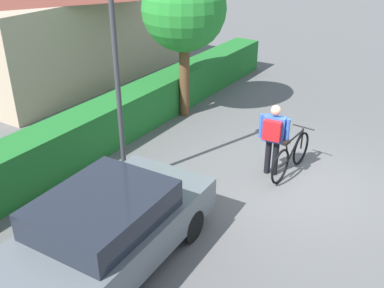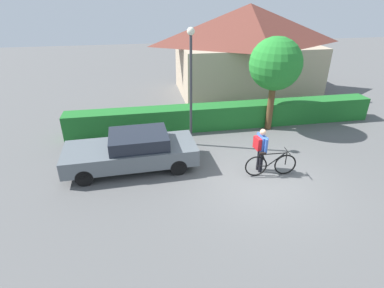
{
  "view_description": "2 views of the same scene",
  "coord_description": "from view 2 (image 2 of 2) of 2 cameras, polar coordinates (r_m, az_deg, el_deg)",
  "views": [
    {
      "loc": [
        -7.78,
        -2.35,
        4.91
      ],
      "look_at": [
        -1.66,
        1.55,
        1.25
      ],
      "focal_mm": 41.17,
      "sensor_mm": 36.0,
      "label": 1
    },
    {
      "loc": [
        -3.79,
        -7.96,
        5.69
      ],
      "look_at": [
        -2.16,
        1.11,
        1.04
      ],
      "focal_mm": 28.6,
      "sensor_mm": 36.0,
      "label": 2
    }
  ],
  "objects": [
    {
      "name": "ground_plane",
      "position": [
        10.49,
        12.87,
        -6.81
      ],
      "size": [
        60.0,
        60.0,
        0.0
      ],
      "primitive_type": "plane",
      "color": "#595959"
    },
    {
      "name": "hedge_row",
      "position": [
        14.14,
        6.11,
        5.27
      ],
      "size": [
        14.04,
        0.9,
        1.07
      ],
      "primitive_type": "cube",
      "color": "#1F6A28",
      "rests_on": "ground"
    },
    {
      "name": "house_distant",
      "position": [
        19.04,
        10.26,
        17.0
      ],
      "size": [
        8.28,
        5.07,
        5.03
      ],
      "color": "tan",
      "rests_on": "ground"
    },
    {
      "name": "parked_car_near",
      "position": [
        10.87,
        -11.01,
        -1.18
      ],
      "size": [
        4.59,
        1.96,
        1.31
      ],
      "color": "slate",
      "rests_on": "ground"
    },
    {
      "name": "bicycle",
      "position": [
        10.69,
        14.47,
        -3.74
      ],
      "size": [
        1.78,
        0.5,
        0.92
      ],
      "color": "black",
      "rests_on": "ground"
    },
    {
      "name": "person_rider",
      "position": [
        10.59,
        12.67,
        -0.44
      ],
      "size": [
        0.39,
        0.65,
        1.59
      ],
      "color": "black",
      "rests_on": "ground"
    },
    {
      "name": "street_lamp",
      "position": [
        11.57,
        -0.21,
        12.91
      ],
      "size": [
        0.28,
        0.28,
        4.55
      ],
      "color": "#38383D",
      "rests_on": "ground"
    },
    {
      "name": "tree_kerbside",
      "position": [
        13.6,
        15.3,
        14.11
      ],
      "size": [
        2.21,
        2.21,
        4.05
      ],
      "color": "brown",
      "rests_on": "ground"
    }
  ]
}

